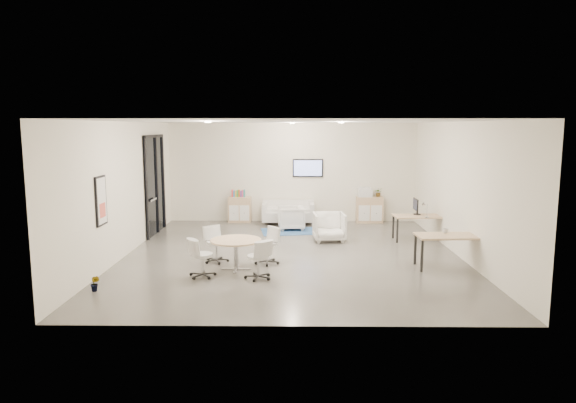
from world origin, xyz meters
The scene contains 21 objects.
room_shell centered at (0.00, 0.00, 1.60)m, with size 9.60×10.60×4.80m.
glass_door centered at (-3.95, 2.51, 1.50)m, with size 0.09×1.90×2.85m.
artwork centered at (-3.97, -1.60, 1.55)m, with size 0.05×0.54×1.04m.
wall_tv centered at (0.50, 4.46, 1.75)m, with size 0.98×0.06×0.58m.
ceiling_spots centered at (-0.20, 0.83, 3.18)m, with size 3.14×4.14×0.03m.
sideboard_left centered at (-1.71, 4.28, 0.41)m, with size 0.73×0.38×0.82m.
sideboard_right centered at (2.49, 4.27, 0.42)m, with size 0.84×0.41×0.84m.
books centered at (-1.75, 4.29, 0.93)m, with size 0.43×0.14×0.22m.
printer centered at (2.34, 4.27, 0.99)m, with size 0.45×0.38×0.31m.
loveseat centered at (-0.13, 4.08, 0.33)m, with size 1.64×0.83×0.62m.
blue_rug centered at (-0.05, 2.77, 0.01)m, with size 1.67×1.11×0.01m, color #305A95.
armchair_left centered at (-0.04, 3.09, 0.39)m, with size 0.75×0.70×0.77m, color silver.
armchair_right centered at (1.01, 1.54, 0.43)m, with size 0.83×0.77×0.85m, color silver.
desk_rear centered at (3.43, 1.61, 0.62)m, with size 1.37×0.75×0.69m.
desk_front centered at (3.44, -1.13, 0.66)m, with size 1.45×0.77×0.74m.
monitor centered at (3.39, 1.76, 0.93)m, with size 0.20×0.50×0.44m.
round_table centered at (-1.20, -1.33, 0.58)m, with size 1.10×1.10×0.67m.
meeting_chairs centered at (-1.20, -1.33, 0.41)m, with size 2.10×2.10×0.82m.
plant_cabinet centered at (2.78, 4.29, 0.95)m, with size 0.25×0.28×0.22m, color #3F7F3F.
plant_floor centered at (-3.70, -2.83, 0.07)m, with size 0.17×0.31×0.14m, color #3F7F3F.
cup centered at (3.42, -0.92, 0.80)m, with size 0.13×0.10×0.13m, color white.
Camera 1 is at (0.05, -12.12, 3.08)m, focal length 32.00 mm.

